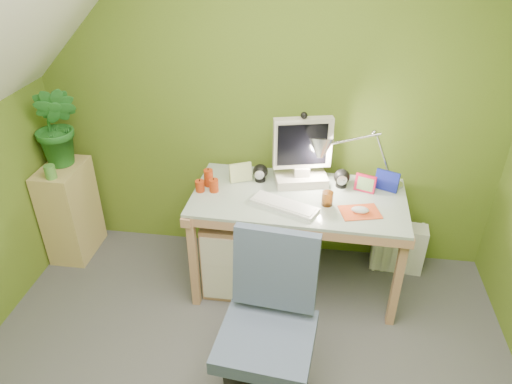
# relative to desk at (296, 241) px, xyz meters

# --- Properties ---
(wall_back) EXTENTS (3.20, 0.01, 2.40)m
(wall_back) POSITION_rel_desk_xyz_m (-0.25, 0.41, 0.84)
(wall_back) COLOR #5A7523
(wall_back) RESTS_ON floor
(desk) EXTENTS (1.38, 0.72, 0.73)m
(desk) POSITION_rel_desk_xyz_m (0.00, 0.00, 0.00)
(desk) COLOR tan
(desk) RESTS_ON floor
(monitor) EXTENTS (0.39, 0.28, 0.48)m
(monitor) POSITION_rel_desk_xyz_m (0.00, 0.18, 0.61)
(monitor) COLOR beige
(monitor) RESTS_ON desk
(speaker_left) EXTENTS (0.12, 0.12, 0.12)m
(speaker_left) POSITION_rel_desk_xyz_m (-0.27, 0.16, 0.43)
(speaker_left) COLOR black
(speaker_left) RESTS_ON desk
(speaker_right) EXTENTS (0.13, 0.13, 0.13)m
(speaker_right) POSITION_rel_desk_xyz_m (0.27, 0.16, 0.43)
(speaker_right) COLOR black
(speaker_right) RESTS_ON desk
(keyboard) EXTENTS (0.44, 0.29, 0.02)m
(keyboard) POSITION_rel_desk_xyz_m (-0.08, -0.14, 0.38)
(keyboard) COLOR silver
(keyboard) RESTS_ON desk
(mousepad) EXTENTS (0.27, 0.22, 0.01)m
(mousepad) POSITION_rel_desk_xyz_m (0.38, -0.14, 0.37)
(mousepad) COLOR #D84B21
(mousepad) RESTS_ON desk
(mouse) EXTENTS (0.11, 0.07, 0.04)m
(mouse) POSITION_rel_desk_xyz_m (0.38, -0.14, 0.38)
(mouse) COLOR silver
(mouse) RESTS_ON mousepad
(amber_tumbler) EXTENTS (0.07, 0.07, 0.09)m
(amber_tumbler) POSITION_rel_desk_xyz_m (0.18, -0.08, 0.41)
(amber_tumbler) COLOR brown
(amber_tumbler) RESTS_ON desk
(candle_cluster) EXTENTS (0.18, 0.17, 0.12)m
(candle_cluster) POSITION_rel_desk_xyz_m (-0.60, 0.01, 0.42)
(candle_cluster) COLOR #A9310E
(candle_cluster) RESTS_ON desk
(photo_frame_red) EXTENTS (0.13, 0.06, 0.11)m
(photo_frame_red) POSITION_rel_desk_xyz_m (0.42, 0.12, 0.42)
(photo_frame_red) COLOR red
(photo_frame_red) RESTS_ON desk
(photo_frame_blue) EXTENTS (0.15, 0.08, 0.13)m
(photo_frame_blue) POSITION_rel_desk_xyz_m (0.56, 0.16, 0.43)
(photo_frame_blue) COLOR #162099
(photo_frame_blue) RESTS_ON desk
(photo_frame_green) EXTENTS (0.14, 0.08, 0.13)m
(photo_frame_green) POSITION_rel_desk_xyz_m (-0.40, 0.14, 0.43)
(photo_frame_green) COLOR beige
(photo_frame_green) RESTS_ON desk
(desk_lamp) EXTENTS (0.59, 0.33, 0.60)m
(desk_lamp) POSITION_rel_desk_xyz_m (0.45, 0.18, 0.66)
(desk_lamp) COLOR #AEAFB3
(desk_lamp) RESTS_ON desk
(side_ledge) EXTENTS (0.27, 0.42, 0.74)m
(side_ledge) POSITION_rel_desk_xyz_m (-1.70, 0.14, 0.00)
(side_ledge) COLOR tan
(side_ledge) RESTS_ON floor
(potted_plant) EXTENTS (0.35, 0.29, 0.59)m
(potted_plant) POSITION_rel_desk_xyz_m (-1.68, 0.19, 0.67)
(potted_plant) COLOR #226625
(potted_plant) RESTS_ON side_ledge
(green_cup) EXTENTS (0.09, 0.09, 0.09)m
(green_cup) POSITION_rel_desk_xyz_m (-1.68, -0.01, 0.42)
(green_cup) COLOR #51923D
(green_cup) RESTS_ON side_ledge
(task_chair) EXTENTS (0.58, 0.58, 0.96)m
(task_chair) POSITION_rel_desk_xyz_m (-0.09, -0.97, 0.12)
(task_chair) COLOR #3F4B68
(task_chair) RESTS_ON floor
(radiator) EXTENTS (0.38, 0.18, 0.37)m
(radiator) POSITION_rel_desk_xyz_m (0.74, 0.27, -0.18)
(radiator) COLOR silver
(radiator) RESTS_ON floor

